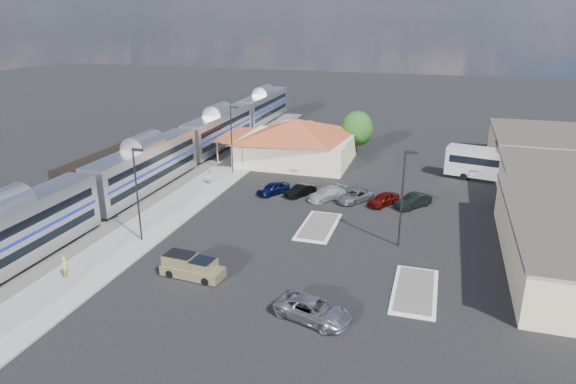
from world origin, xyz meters
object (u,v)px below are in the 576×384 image
(station_depot, at_px, (296,140))
(suv, at_px, (313,310))
(pickup_truck, at_px, (193,267))
(coach_bus, at_px, (499,164))

(station_depot, bearing_deg, suv, -72.45)
(station_depot, relative_size, pickup_truck, 3.49)
(station_depot, distance_m, suv, 39.78)
(pickup_truck, relative_size, coach_bus, 0.41)
(suv, bearing_deg, station_depot, 34.88)
(pickup_truck, xyz_separation_m, suv, (10.77, -3.12, -0.07))
(station_depot, distance_m, coach_bus, 26.69)
(pickup_truck, bearing_deg, coach_bus, -32.61)
(suv, xyz_separation_m, coach_bus, (14.65, 36.33, 1.55))
(suv, bearing_deg, coach_bus, -4.64)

